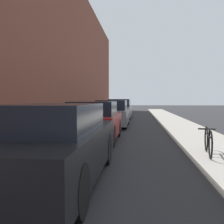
{
  "coord_description": "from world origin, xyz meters",
  "views": [
    {
      "loc": [
        0.61,
        1.89,
        1.49
      ],
      "look_at": [
        -0.26,
        10.59,
        1.1
      ],
      "focal_mm": 43.42,
      "sensor_mm": 36.0,
      "label": 1
    }
  ],
  "objects_px": {
    "bicycle": "(208,141)",
    "parked_car_white": "(123,108)",
    "parked_car_black": "(54,145)",
    "parked_car_red": "(94,122)",
    "parked_car_grey": "(112,114)",
    "parked_car_silver": "(120,110)"
  },
  "relations": [
    {
      "from": "parked_car_red",
      "to": "parked_car_silver",
      "type": "xyz_separation_m",
      "value": [
        0.11,
        11.54,
        0.04
      ]
    },
    {
      "from": "parked_car_grey",
      "to": "parked_car_white",
      "type": "bearing_deg",
      "value": 90.68
    },
    {
      "from": "parked_car_black",
      "to": "parked_car_white",
      "type": "xyz_separation_m",
      "value": [
        -0.12,
        22.05,
        -0.03
      ]
    },
    {
      "from": "parked_car_red",
      "to": "parked_car_grey",
      "type": "xyz_separation_m",
      "value": [
        0.14,
        5.37,
        0.01
      ]
    },
    {
      "from": "parked_car_silver",
      "to": "parked_car_black",
      "type": "bearing_deg",
      "value": -89.98
    },
    {
      "from": "parked_car_black",
      "to": "parked_car_red",
      "type": "relative_size",
      "value": 1.18
    },
    {
      "from": "parked_car_black",
      "to": "bicycle",
      "type": "xyz_separation_m",
      "value": [
        3.24,
        2.24,
        -0.22
      ]
    },
    {
      "from": "parked_car_silver",
      "to": "parked_car_white",
      "type": "height_order",
      "value": "parked_car_silver"
    },
    {
      "from": "parked_car_red",
      "to": "bicycle",
      "type": "distance_m",
      "value": 4.33
    },
    {
      "from": "parked_car_black",
      "to": "parked_car_silver",
      "type": "distance_m",
      "value": 16.51
    },
    {
      "from": "parked_car_red",
      "to": "parked_car_white",
      "type": "distance_m",
      "value": 17.08
    },
    {
      "from": "parked_car_red",
      "to": "parked_car_black",
      "type": "bearing_deg",
      "value": -88.7
    },
    {
      "from": "parked_car_grey",
      "to": "parked_car_white",
      "type": "xyz_separation_m",
      "value": [
        -0.14,
        11.71,
        -0.04
      ]
    },
    {
      "from": "parked_car_grey",
      "to": "bicycle",
      "type": "relative_size",
      "value": 2.78
    },
    {
      "from": "bicycle",
      "to": "parked_car_white",
      "type": "bearing_deg",
      "value": 107.63
    },
    {
      "from": "parked_car_white",
      "to": "parked_car_red",
      "type": "bearing_deg",
      "value": -89.99
    },
    {
      "from": "parked_car_black",
      "to": "parked_car_grey",
      "type": "xyz_separation_m",
      "value": [
        0.02,
        10.34,
        0.01
      ]
    },
    {
      "from": "parked_car_silver",
      "to": "parked_car_red",
      "type": "bearing_deg",
      "value": -90.53
    },
    {
      "from": "parked_car_black",
      "to": "parked_car_red",
      "type": "xyz_separation_m",
      "value": [
        -0.11,
        4.97,
        -0.0
      ]
    },
    {
      "from": "parked_car_silver",
      "to": "parked_car_grey",
      "type": "bearing_deg",
      "value": -89.74
    },
    {
      "from": "parked_car_black",
      "to": "bicycle",
      "type": "relative_size",
      "value": 2.87
    },
    {
      "from": "parked_car_red",
      "to": "parked_car_white",
      "type": "height_order",
      "value": "parked_car_red"
    }
  ]
}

